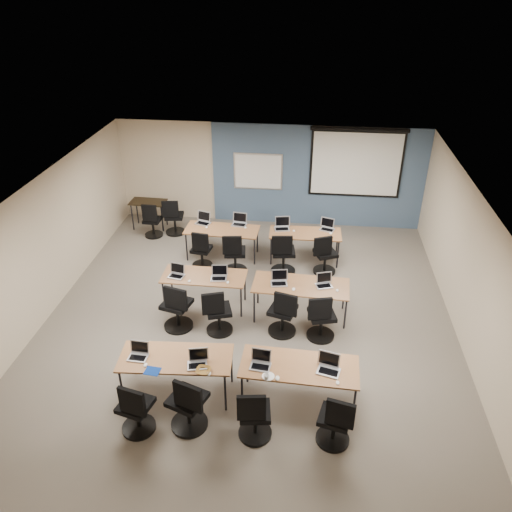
# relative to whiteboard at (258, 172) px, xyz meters

# --- Properties ---
(floor) EXTENTS (8.00, 9.00, 0.02)m
(floor) POSITION_rel_whiteboard_xyz_m (0.30, -4.43, -1.45)
(floor) COLOR #6B6354
(floor) RESTS_ON ground
(ceiling) EXTENTS (8.00, 9.00, 0.02)m
(ceiling) POSITION_rel_whiteboard_xyz_m (0.30, -4.43, 1.25)
(ceiling) COLOR white
(ceiling) RESTS_ON ground
(wall_back) EXTENTS (8.00, 0.04, 2.70)m
(wall_back) POSITION_rel_whiteboard_xyz_m (0.30, 0.07, -0.10)
(wall_back) COLOR beige
(wall_back) RESTS_ON ground
(wall_front) EXTENTS (8.00, 0.04, 2.70)m
(wall_front) POSITION_rel_whiteboard_xyz_m (0.30, -8.93, -0.10)
(wall_front) COLOR beige
(wall_front) RESTS_ON ground
(wall_left) EXTENTS (0.04, 9.00, 2.70)m
(wall_left) POSITION_rel_whiteboard_xyz_m (-3.70, -4.43, -0.10)
(wall_left) COLOR beige
(wall_left) RESTS_ON ground
(wall_right) EXTENTS (0.04, 9.00, 2.70)m
(wall_right) POSITION_rel_whiteboard_xyz_m (4.30, -4.43, -0.10)
(wall_right) COLOR beige
(wall_right) RESTS_ON ground
(blue_accent_panel) EXTENTS (5.50, 0.04, 2.70)m
(blue_accent_panel) POSITION_rel_whiteboard_xyz_m (1.55, 0.04, -0.10)
(blue_accent_panel) COLOR #3D5977
(blue_accent_panel) RESTS_ON wall_back
(whiteboard) EXTENTS (1.28, 0.03, 0.98)m
(whiteboard) POSITION_rel_whiteboard_xyz_m (0.00, 0.00, 0.00)
(whiteboard) COLOR silver
(whiteboard) RESTS_ON wall_back
(projector_screen) EXTENTS (2.40, 0.10, 1.82)m
(projector_screen) POSITION_rel_whiteboard_xyz_m (2.50, -0.02, 0.44)
(projector_screen) COLOR black
(projector_screen) RESTS_ON wall_back
(training_table_front_left) EXTENTS (1.79, 0.75, 0.73)m
(training_table_front_left) POSITION_rel_whiteboard_xyz_m (-0.60, -6.48, -0.77)
(training_table_front_left) COLOR brown
(training_table_front_left) RESTS_ON floor
(training_table_front_right) EXTENTS (1.83, 0.76, 0.73)m
(training_table_front_right) POSITION_rel_whiteboard_xyz_m (1.35, -6.45, -0.76)
(training_table_front_right) COLOR #9D6645
(training_table_front_right) RESTS_ON floor
(training_table_mid_left) EXTENTS (1.68, 0.70, 0.73)m
(training_table_mid_left) POSITION_rel_whiteboard_xyz_m (-0.64, -4.05, -0.77)
(training_table_mid_left) COLOR olive
(training_table_mid_left) RESTS_ON floor
(training_table_mid_right) EXTENTS (1.87, 0.78, 0.73)m
(training_table_mid_right) POSITION_rel_whiteboard_xyz_m (1.29, -4.17, -0.76)
(training_table_mid_right) COLOR brown
(training_table_mid_right) RESTS_ON floor
(training_table_back_left) EXTENTS (1.73, 0.72, 0.73)m
(training_table_back_left) POSITION_rel_whiteboard_xyz_m (-0.64, -1.99, -0.77)
(training_table_back_left) COLOR brown
(training_table_back_left) RESTS_ON floor
(training_table_back_right) EXTENTS (1.66, 0.69, 0.73)m
(training_table_back_right) POSITION_rel_whiteboard_xyz_m (1.32, -1.95, -0.77)
(training_table_back_right) COLOR #965228
(training_table_back_right) RESTS_ON floor
(laptop_0) EXTENTS (0.30, 0.26, 0.23)m
(laptop_0) POSITION_rel_whiteboard_xyz_m (-1.19, -6.52, -0.66)
(laptop_0) COLOR #B0B0B3
(laptop_0) RESTS_ON training_table_front_left
(mouse_0) EXTENTS (0.07, 0.10, 0.03)m
(mouse_0) POSITION_rel_whiteboard_xyz_m (-1.02, -6.72, -0.71)
(mouse_0) COLOR white
(mouse_0) RESTS_ON training_table_front_left
(task_chair_0) EXTENTS (0.51, 0.51, 0.99)m
(task_chair_0) POSITION_rel_whiteboard_xyz_m (-1.00, -7.35, -1.04)
(task_chair_0) COLOR black
(task_chair_0) RESTS_ON floor
(laptop_1) EXTENTS (0.30, 0.26, 0.23)m
(laptop_1) POSITION_rel_whiteboard_xyz_m (-0.22, -6.59, -0.66)
(laptop_1) COLOR #B1B0BB
(laptop_1) RESTS_ON training_table_front_left
(mouse_1) EXTENTS (0.09, 0.11, 0.03)m
(mouse_1) POSITION_rel_whiteboard_xyz_m (-0.00, -6.79, -0.71)
(mouse_1) COLOR white
(mouse_1) RESTS_ON training_table_front_left
(task_chair_1) EXTENTS (0.59, 0.57, 1.04)m
(task_chair_1) POSITION_rel_whiteboard_xyz_m (-0.25, -7.20, -1.02)
(task_chair_1) COLOR black
(task_chair_1) RESTS_ON floor
(laptop_2) EXTENTS (0.31, 0.27, 0.24)m
(laptop_2) POSITION_rel_whiteboard_xyz_m (0.75, -6.50, -0.66)
(laptop_2) COLOR #9C9DA8
(laptop_2) RESTS_ON training_table_front_right
(mouse_2) EXTENTS (0.09, 0.12, 0.04)m
(mouse_2) POSITION_rel_whiteboard_xyz_m (1.04, -6.77, -0.71)
(mouse_2) COLOR white
(mouse_2) RESTS_ON training_table_front_right
(task_chair_2) EXTENTS (0.50, 0.50, 0.99)m
(task_chair_2) POSITION_rel_whiteboard_xyz_m (0.74, -7.27, -1.04)
(task_chair_2) COLOR black
(task_chair_2) RESTS_ON floor
(laptop_3) EXTENTS (0.34, 0.29, 0.26)m
(laptop_3) POSITION_rel_whiteboard_xyz_m (1.80, -6.49, -0.66)
(laptop_3) COLOR #BABABB
(laptop_3) RESTS_ON training_table_front_right
(mouse_3) EXTENTS (0.08, 0.10, 0.03)m
(mouse_3) POSITION_rel_whiteboard_xyz_m (1.93, -6.77, -0.71)
(mouse_3) COLOR white
(mouse_3) RESTS_ON training_table_front_right
(task_chair_3) EXTENTS (0.50, 0.50, 0.98)m
(task_chair_3) POSITION_rel_whiteboard_xyz_m (1.91, -7.24, -1.05)
(task_chair_3) COLOR black
(task_chair_3) RESTS_ON floor
(laptop_4) EXTENTS (0.30, 0.26, 0.23)m
(laptop_4) POSITION_rel_whiteboard_xyz_m (-1.18, -4.11, -0.66)
(laptop_4) COLOR silver
(laptop_4) RESTS_ON training_table_mid_left
(mouse_4) EXTENTS (0.08, 0.10, 0.03)m
(mouse_4) POSITION_rel_whiteboard_xyz_m (-0.89, -4.30, -0.71)
(mouse_4) COLOR white
(mouse_4) RESTS_ON training_table_mid_left
(task_chair_4) EXTENTS (0.57, 0.57, 1.04)m
(task_chair_4) POSITION_rel_whiteboard_xyz_m (-1.01, -4.85, -1.02)
(task_chair_4) COLOR black
(task_chair_4) RESTS_ON floor
(laptop_5) EXTENTS (0.31, 0.27, 0.24)m
(laptop_5) POSITION_rel_whiteboard_xyz_m (-0.33, -4.10, -0.66)
(laptop_5) COLOR #B6B6B8
(laptop_5) RESTS_ON training_table_mid_left
(mouse_5) EXTENTS (0.08, 0.11, 0.03)m
(mouse_5) POSITION_rel_whiteboard_xyz_m (-0.13, -4.26, -0.71)
(mouse_5) COLOR white
(mouse_5) RESTS_ON training_table_mid_left
(task_chair_5) EXTENTS (0.52, 0.51, 0.99)m
(task_chair_5) POSITION_rel_whiteboard_xyz_m (-0.23, -4.89, -1.04)
(task_chair_5) COLOR black
(task_chair_5) RESTS_ON floor
(laptop_6) EXTENTS (0.32, 0.27, 0.24)m
(laptop_6) POSITION_rel_whiteboard_xyz_m (0.87, -4.14, -0.66)
(laptop_6) COLOR #B4B4B6
(laptop_6) RESTS_ON training_table_mid_right
(mouse_6) EXTENTS (0.09, 0.12, 0.04)m
(mouse_6) POSITION_rel_whiteboard_xyz_m (1.16, -4.36, -0.71)
(mouse_6) COLOR white
(mouse_6) RESTS_ON training_table_mid_right
(task_chair_6) EXTENTS (0.55, 0.54, 1.02)m
(task_chair_6) POSITION_rel_whiteboard_xyz_m (1.00, -4.79, -1.03)
(task_chair_6) COLOR black
(task_chair_6) RESTS_ON floor
(laptop_7) EXTENTS (0.31, 0.26, 0.23)m
(laptop_7) POSITION_rel_whiteboard_xyz_m (1.74, -4.12, -0.66)
(laptop_7) COLOR #B2B2B7
(laptop_7) RESTS_ON training_table_mid_right
(mouse_7) EXTENTS (0.06, 0.09, 0.03)m
(mouse_7) POSITION_rel_whiteboard_xyz_m (1.99, -4.30, -0.71)
(mouse_7) COLOR white
(mouse_7) RESTS_ON training_table_mid_right
(task_chair_7) EXTENTS (0.53, 0.53, 1.01)m
(task_chair_7) POSITION_rel_whiteboard_xyz_m (1.70, -4.84, -1.03)
(task_chair_7) COLOR black
(task_chair_7) RESTS_ON floor
(laptop_8) EXTENTS (0.34, 0.29, 0.26)m
(laptop_8) POSITION_rel_whiteboard_xyz_m (-1.14, -1.70, -0.66)
(laptop_8) COLOR silver
(laptop_8) RESTS_ON training_table_back_left
(mouse_8) EXTENTS (0.07, 0.10, 0.03)m
(mouse_8) POSITION_rel_whiteboard_xyz_m (-1.01, -1.95, -0.71)
(mouse_8) COLOR white
(mouse_8) RESTS_ON training_table_back_left
(task_chair_8) EXTENTS (0.47, 0.47, 0.96)m
(task_chair_8) POSITION_rel_whiteboard_xyz_m (-1.03, -2.56, -1.06)
(task_chair_8) COLOR black
(task_chair_8) RESTS_ON floor
(laptop_9) EXTENTS (0.34, 0.29, 0.26)m
(laptop_9) POSITION_rel_whiteboard_xyz_m (-0.26, -1.67, -0.66)
(laptop_9) COLOR #ABAAB1
(laptop_9) RESTS_ON training_table_back_left
(mouse_9) EXTENTS (0.06, 0.09, 0.03)m
(mouse_9) POSITION_rel_whiteboard_xyz_m (-0.10, -1.86, -0.71)
(mouse_9) COLOR white
(mouse_9) RESTS_ON training_table_back_left
(task_chair_9) EXTENTS (0.53, 0.53, 1.01)m
(task_chair_9) POSITION_rel_whiteboard_xyz_m (-0.24, -2.69, -1.03)
(task_chair_9) COLOR black
(task_chair_9) RESTS_ON floor
(laptop_10) EXTENTS (0.35, 0.30, 0.27)m
(laptop_10) POSITION_rel_whiteboard_xyz_m (0.77, -1.78, -0.65)
(laptop_10) COLOR #B4B4BB
(laptop_10) RESTS_ON training_table_back_right
(mouse_10) EXTENTS (0.06, 0.09, 0.03)m
(mouse_10) POSITION_rel_whiteboard_xyz_m (1.05, -1.90, -0.71)
(mouse_10) COLOR white
(mouse_10) RESTS_ON training_table_back_right
(task_chair_10) EXTENTS (0.56, 0.56, 1.04)m
(task_chair_10) POSITION_rel_whiteboard_xyz_m (0.85, -2.60, -1.02)
(task_chair_10) COLOR black
(task_chair_10) RESTS_ON floor
(laptop_11) EXTENTS (0.33, 0.28, 0.25)m
(laptop_11) POSITION_rel_whiteboard_xyz_m (1.83, -1.70, -0.66)
(laptop_11) COLOR #ABABAB
(laptop_11) RESTS_ON training_table_back_right
(mouse_11) EXTENTS (0.07, 0.11, 0.04)m
(mouse_11) POSITION_rel_whiteboard_xyz_m (1.91, -1.93, -0.71)
(mouse_11) COLOR white
(mouse_11) RESTS_ON training_table_back_right
(task_chair_11) EXTENTS (0.54, 0.51, 0.99)m
(task_chair_11) POSITION_rel_whiteboard_xyz_m (1.78, -2.49, -1.04)
(task_chair_11) COLOR black
(task_chair_11) RESTS_ON floor
(blue_mousepad) EXTENTS (0.25, 0.21, 0.01)m
(blue_mousepad) POSITION_rel_whiteboard_xyz_m (-0.87, -6.82, -0.72)
(blue_mousepad) COLOR navy
(blue_mousepad) RESTS_ON training_table_front_left
(snack_bowl) EXTENTS (0.26, 0.26, 0.06)m
(snack_bowl) POSITION_rel_whiteboard_xyz_m (-0.10, -6.76, -0.69)
(snack_bowl) COLOR olive
(snack_bowl) RESTS_ON training_table_front_left
(snack_plate) EXTENTS (0.24, 0.24, 0.01)m
(snack_plate) POSITION_rel_whiteboard_xyz_m (0.89, -6.74, -0.71)
(snack_plate) COLOR white
(snack_plate) RESTS_ON training_table_front_right
(coffee_cup) EXTENTS (0.10, 0.10, 0.07)m
(coffee_cup) POSITION_rel_whiteboard_xyz_m (0.87, -6.81, -0.67)
(coffee_cup) COLOR white
(coffee_cup) RESTS_ON snack_plate
(utility_table) EXTENTS (0.93, 0.51, 0.75)m
(utility_table) POSITION_rel_whiteboard_xyz_m (-2.84, -0.66, -0.79)
(utility_table) COLOR black
(utility_table) RESTS_ON floor
(spare_chair_a) EXTENTS (0.51, 0.51, 0.99)m
(spare_chair_a) POSITION_rel_whiteboard_xyz_m (-2.09, -0.97, -1.04)
(spare_chair_a) COLOR black
(spare_chair_a) RESTS_ON floor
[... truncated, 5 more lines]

